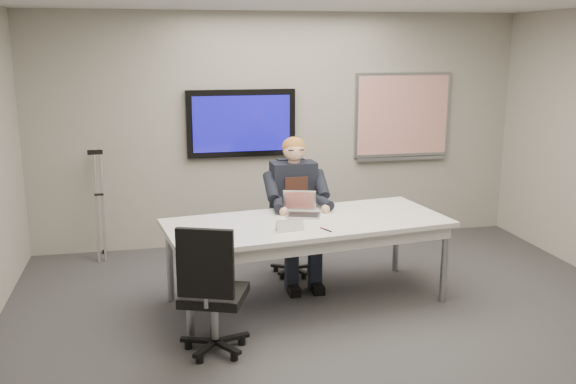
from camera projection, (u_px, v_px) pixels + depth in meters
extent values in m
cube|color=#333336|center=(356.00, 347.00, 5.26)|extent=(6.00, 6.00, 0.02)
cube|color=#A7A297|center=(282.00, 130.00, 7.80)|extent=(6.00, 0.02, 2.80)
cube|color=white|center=(307.00, 223.00, 6.01)|extent=(2.75, 1.44, 0.04)
cube|color=silver|center=(307.00, 232.00, 6.03)|extent=(2.63, 1.32, 0.11)
cylinder|color=#979B9F|center=(190.00, 298.00, 5.27)|extent=(0.07, 0.07, 0.77)
cylinder|color=#979B9F|center=(444.00, 264.00, 6.09)|extent=(0.07, 0.07, 0.77)
cylinder|color=#979B9F|center=(170.00, 263.00, 6.11)|extent=(0.07, 0.07, 0.77)
cylinder|color=#979B9F|center=(396.00, 237.00, 6.93)|extent=(0.07, 0.07, 0.77)
cube|color=black|center=(241.00, 123.00, 7.63)|extent=(1.30, 0.08, 0.80)
cube|color=#0E0B80|center=(242.00, 124.00, 7.59)|extent=(1.16, 0.01, 0.66)
cube|color=#979B9F|center=(402.00, 115.00, 8.06)|extent=(1.25, 0.04, 1.05)
cube|color=white|center=(403.00, 115.00, 8.04)|extent=(1.18, 0.01, 0.98)
cube|color=#979B9F|center=(402.00, 158.00, 8.16)|extent=(1.18, 0.05, 0.04)
cylinder|color=#979B9F|center=(293.00, 252.00, 6.88)|extent=(0.05, 0.05, 0.32)
cube|color=black|center=(293.00, 238.00, 6.84)|extent=(0.45, 0.45, 0.06)
cube|color=black|center=(287.00, 207.00, 6.96)|extent=(0.37, 0.08, 0.46)
cylinder|color=#979B9F|center=(215.00, 317.00, 5.13)|extent=(0.06, 0.06, 0.38)
cube|color=black|center=(214.00, 295.00, 5.09)|extent=(0.62, 0.62, 0.07)
cube|color=black|center=(205.00, 264.00, 4.79)|extent=(0.43, 0.20, 0.54)
cube|color=black|center=(293.00, 192.00, 6.71)|extent=(0.47, 0.28, 0.64)
cube|color=#341C15|center=(296.00, 192.00, 6.57)|extent=(0.24, 0.03, 0.31)
sphere|color=#E8AB8E|center=(294.00, 150.00, 6.58)|extent=(0.23, 0.23, 0.23)
ellipsoid|color=brown|center=(294.00, 147.00, 6.58)|extent=(0.24, 0.24, 0.20)
cube|color=#ACACAF|center=(303.00, 215.00, 6.16)|extent=(0.37, 0.31, 0.02)
cube|color=black|center=(303.00, 215.00, 6.15)|extent=(0.31, 0.23, 0.00)
cube|color=#ACACAF|center=(300.00, 200.00, 6.27)|extent=(0.33, 0.17, 0.21)
cube|color=red|center=(300.00, 200.00, 6.26)|extent=(0.29, 0.14, 0.18)
cylinder|color=black|center=(326.00, 230.00, 5.70)|extent=(0.07, 0.15, 0.01)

